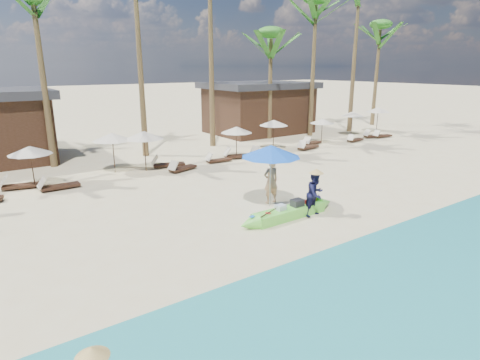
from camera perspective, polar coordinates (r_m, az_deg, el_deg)
ground at (r=14.01m, az=0.35°, el=-7.74°), size 240.00×240.00×0.00m
wet_sand_strip at (r=10.78m, az=16.47°, el=-16.20°), size 240.00×4.50×0.01m
green_canoe at (r=15.53m, az=7.01°, el=-4.56°), size 5.15×0.75×0.66m
tourist at (r=16.90m, az=4.43°, el=-0.15°), size 0.74×0.52×1.92m
vendor_green at (r=15.69m, az=10.66°, el=-1.95°), size 0.97×0.82×1.77m
blue_umbrella at (r=16.13m, az=4.41°, el=4.11°), size 2.40×2.40×2.58m
resort_parasol_4 at (r=21.12m, az=-27.72°, el=3.76°), size 1.98×1.98×2.04m
lounger_4_right at (r=21.65m, az=-28.86°, el=-0.59°), size 1.93×0.93×0.63m
resort_parasol_5 at (r=22.64m, az=-17.73°, el=5.88°), size 2.12×2.12×2.19m
lounger_5_left at (r=20.71m, az=-24.59°, el=-0.73°), size 1.84×0.58×0.62m
resort_parasol_6 at (r=22.51m, az=-13.51°, el=6.24°), size 2.17×2.17×2.23m
lounger_6_left at (r=22.42m, az=-8.35°, el=1.74°), size 1.85×1.04×0.60m
lounger_6_right at (r=23.43m, az=-10.43°, el=2.29°), size 1.99×1.14×0.65m
resort_parasol_7 at (r=24.97m, az=-0.51°, el=7.16°), size 1.97×1.97×2.03m
lounger_7_left at (r=24.27m, az=-3.26°, el=2.93°), size 1.65×0.60×0.55m
lounger_7_right at (r=25.27m, az=-0.34°, el=3.57°), size 2.08×1.21×0.67m
resort_parasol_8 at (r=27.98m, az=4.82°, el=8.11°), size 2.00×2.00×2.06m
lounger_8_left at (r=26.29m, az=3.04°, el=3.98°), size 1.86×0.83×0.61m
resort_parasol_9 at (r=30.80m, az=11.64°, el=8.22°), size 1.81×1.81×1.86m
lounger_9_left at (r=28.44m, az=9.55°, el=4.71°), size 1.93×0.88×0.63m
lounger_9_right at (r=30.18m, az=10.14°, el=5.29°), size 1.81×0.87×0.59m
resort_parasol_10 at (r=35.19m, az=15.71°, el=9.05°), size 1.92×1.92×1.98m
lounger_10_left at (r=32.24m, az=15.98°, el=5.57°), size 1.68×0.72×0.55m
lounger_10_right at (r=34.45m, az=18.45°, el=6.05°), size 1.95×1.08×0.63m
resort_parasol_11 at (r=37.61m, az=19.07°, el=9.43°), size 2.10×2.10×2.16m
lounger_11_left at (r=34.77m, az=19.49°, el=6.02°), size 1.80×0.69×0.60m
palm_3 at (r=25.27m, az=-27.27°, el=20.98°), size 2.08×2.08×10.52m
palm_6 at (r=32.20m, az=4.42°, el=18.40°), size 2.08×2.08×8.51m
palm_7 at (r=34.20m, az=10.66°, el=21.30°), size 2.08×2.08×11.08m
palm_8 at (r=37.40m, az=16.44°, el=22.29°), size 2.08×2.08×12.70m
palm_9 at (r=42.13m, az=19.24°, el=18.37°), size 2.08×2.08×9.82m
pavilion_east at (r=35.40m, az=2.65°, el=10.32°), size 8.80×6.60×4.30m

